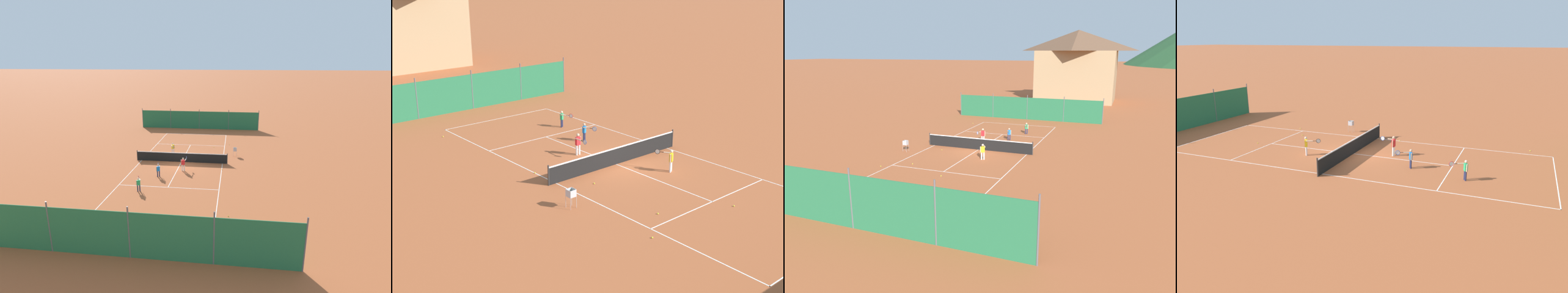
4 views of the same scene
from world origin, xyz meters
The scene contains 17 objects.
ground_plane centered at (0.00, 0.00, 0.00)m, with size 600.00×600.00×0.00m, color #A8542D.
court_line_markings centered at (0.00, 0.00, 0.00)m, with size 8.25×23.85×0.01m.
tennis_net centered at (0.00, 0.00, 0.50)m, with size 9.18×0.08×1.06m.
windscreen_fence_far centered at (0.00, 15.50, 1.31)m, with size 17.28×0.08×2.90m.
windscreen_fence_near centered at (0.00, -15.50, 1.31)m, with size 17.28×0.08×2.90m.
player_far_baseline centered at (-0.60, 2.48, 0.74)m, with size 0.43×1.05×1.27m.
player_near_baseline centered at (2.10, 7.38, 0.65)m, with size 0.45×0.97×1.11m.
player_far_service centered at (1.32, 4.17, 0.66)m, with size 0.43×0.98×1.13m.
player_near_service centered at (1.38, -2.60, 0.71)m, with size 0.47×1.03×1.21m.
tennis_ball_far_corner centered at (-4.91, 10.56, 0.03)m, with size 0.07×0.07×0.07m, color #CCE033.
tennis_ball_alley_right centered at (-2.73, -1.30, 0.03)m, with size 0.07×0.07×0.07m, color #CCE033.
tennis_ball_by_net_right centered at (-2.86, -5.66, 0.03)m, with size 0.07×0.07×0.07m, color #CCE033.
tennis_ball_near_corner centered at (-4.12, 1.78, 0.03)m, with size 0.07×0.07×0.07m, color #CCE033.
tennis_ball_by_net_left centered at (-4.64, -6.99, 0.03)m, with size 0.07×0.07×0.07m, color #CCE033.
tennis_ball_alley_left centered at (0.31, -7.35, 0.03)m, with size 0.07×0.07×0.07m, color #CCE033.
ball_hopper centered at (-5.30, -2.67, 0.66)m, with size 0.36×0.36×0.89m.
alpine_chalet centered at (2.79, 35.75, 5.82)m, with size 13.00×10.00×11.20m.
Camera 3 is at (11.35, -28.31, 7.92)m, focal length 35.00 mm.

